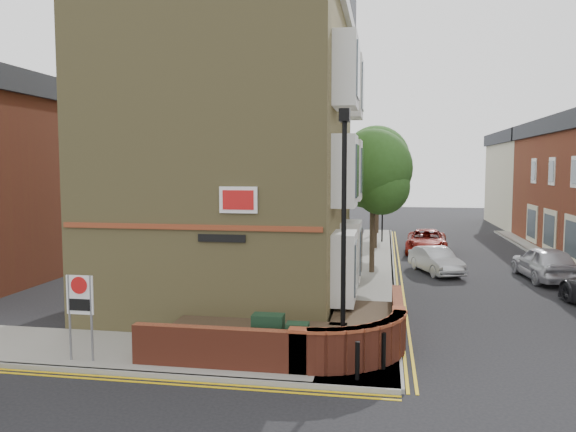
{
  "coord_description": "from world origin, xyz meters",
  "views": [
    {
      "loc": [
        2.59,
        -12.34,
        5.04
      ],
      "look_at": [
        -0.26,
        4.0,
        3.59
      ],
      "focal_mm": 35.0,
      "sensor_mm": 36.0,
      "label": 1
    }
  ],
  "objects_px": {
    "zone_sign": "(80,302)",
    "silver_car_near": "(436,260)",
    "lamppost": "(344,237)",
    "utility_cabinet_large": "(268,337)"
  },
  "relations": [
    {
      "from": "zone_sign",
      "to": "silver_car_near",
      "type": "distance_m",
      "value": 17.52
    },
    {
      "from": "utility_cabinet_large",
      "to": "silver_car_near",
      "type": "distance_m",
      "value": 14.55
    },
    {
      "from": "lamppost",
      "to": "zone_sign",
      "type": "xyz_separation_m",
      "value": [
        -6.6,
        -0.7,
        -1.7
      ]
    },
    {
      "from": "zone_sign",
      "to": "lamppost",
      "type": "bearing_deg",
      "value": 6.07
    },
    {
      "from": "lamppost",
      "to": "utility_cabinet_large",
      "type": "distance_m",
      "value": 3.24
    },
    {
      "from": "lamppost",
      "to": "utility_cabinet_large",
      "type": "bearing_deg",
      "value": 176.99
    },
    {
      "from": "silver_car_near",
      "to": "utility_cabinet_large",
      "type": "bearing_deg",
      "value": -131.47
    },
    {
      "from": "utility_cabinet_large",
      "to": "zone_sign",
      "type": "bearing_deg",
      "value": -170.31
    },
    {
      "from": "lamppost",
      "to": "utility_cabinet_large",
      "type": "height_order",
      "value": "lamppost"
    },
    {
      "from": "lamppost",
      "to": "silver_car_near",
      "type": "bearing_deg",
      "value": 76.01
    }
  ]
}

